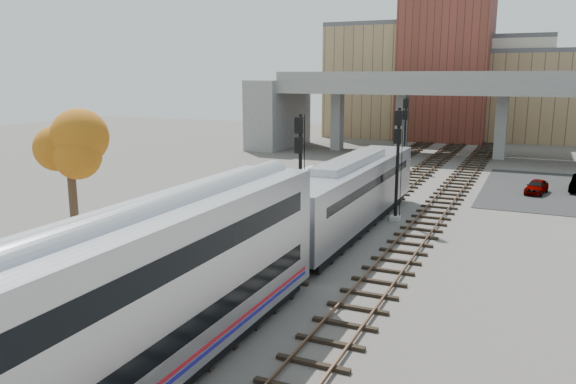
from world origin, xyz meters
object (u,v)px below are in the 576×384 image
Objects in this scene: coach at (45,352)px; car_a at (537,186)px; signal_mast_near at (300,178)px; tree at (69,150)px; locomotive at (350,192)px; signal_mast_mid at (397,166)px; signal_mast_far at (405,134)px.

car_a is (10.07, 38.39, -2.20)m from coach.
tree is at bearing -144.60° from signal_mast_near.
signal_mast_near is at bearing 35.40° from tree.
locomotive is 3.62m from signal_mast_near.
signal_mast_mid is at bearing 55.10° from signal_mast_near.
signal_mast_near reaches higher than locomotive.
coach is 39.75m from car_a.
locomotive reaches higher than car_a.
car_a is at bearing 56.64° from signal_mast_near.
locomotive is 23.62m from signal_mast_far.
tree is at bearing -137.30° from signal_mast_mid.
signal_mast_mid is at bearing 42.70° from tree.
signal_mast_mid is 15.26m from car_a.
coach is 3.57× the size of signal_mast_far.
signal_mast_mid is at bearing 85.56° from coach.
signal_mast_mid is 1.00× the size of tree.
signal_mast_near is at bearing -127.82° from locomotive.
coach is at bearing -87.39° from signal_mast_far.
tree is 34.03m from car_a.
signal_mast_mid is at bearing -110.76° from car_a.
signal_mast_near is 0.98× the size of signal_mast_mid.
coach is at bearing -92.83° from car_a.
signal_mast_near reaches higher than car_a.
locomotive is 0.76× the size of coach.
signal_mast_near is at bearing -124.90° from signal_mast_mid.
tree is (-11.97, 12.89, 2.49)m from coach.
tree is (-9.87, -7.01, 1.84)m from signal_mast_near.
car_a is at bearing 49.16° from tree.
signal_mast_far reaches higher than car_a.
signal_mast_mid reaches higher than signal_mast_near.
locomotive is 15.70m from tree.
signal_mast_mid is (4.10, 5.88, 0.09)m from signal_mast_near.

